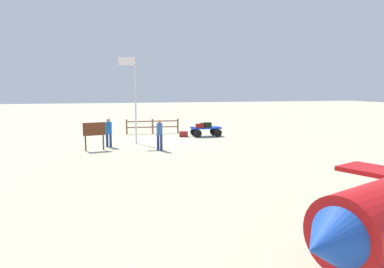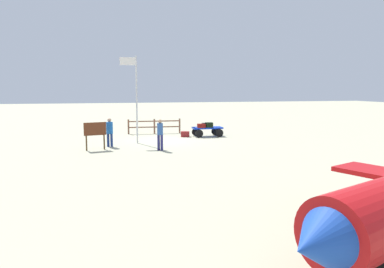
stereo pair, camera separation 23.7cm
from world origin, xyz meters
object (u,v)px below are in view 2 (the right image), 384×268
Objects in this scene: suitcase_dark at (185,134)px; signboard at (95,131)px; suitcase_olive at (209,125)px; suitcase_navy at (206,125)px; luggage_cart at (207,130)px; suitcase_tan at (201,126)px; worker_lead at (160,133)px; flagpole at (135,93)px; worker_trailing at (110,130)px.

signboard is (5.84, 4.16, 0.83)m from suitcase_dark.
suitcase_olive is 0.26m from suitcase_navy.
suitcase_tan is (0.49, 0.28, 0.32)m from luggage_cart.
worker_lead is at bearing 51.00° from luggage_cart.
suitcase_tan is at bearing 26.75° from suitcase_navy.
luggage_cart is 1.55m from suitcase_dark.
suitcase_navy is at bearing 171.39° from suitcase_dark.
luggage_cart is 1.36× the size of signboard.
suitcase_olive reaches higher than suitcase_navy.
signboard is at bearing -14.97° from worker_lead.
worker_lead is 3.70m from flagpole.
suitcase_navy reaches higher than suitcase_tan.
suitcase_olive is (-0.07, 0.27, 0.36)m from luggage_cart.
suitcase_dark is at bearing -116.12° from worker_lead.
worker_trailing reaches higher than suitcase_navy.
suitcase_tan reaches higher than luggage_cart.
suitcase_dark is at bearing -147.63° from worker_trailing.
suitcase_tan is 5.39m from flagpole.
suitcase_tan is at bearing -151.31° from signboard.
suitcase_navy is 6.21m from worker_lead.
suitcase_olive reaches higher than luggage_cart.
worker_trailing is 2.78m from flagpole.
worker_lead is 0.32× the size of flagpole.
suitcase_olive reaches higher than suitcase_dark.
flagpole reaches higher than signboard.
signboard is at bearing 50.76° from worker_trailing.
suitcase_navy reaches higher than suitcase_dark.
worker_trailing reaches higher than suitcase_tan.
suitcase_navy is 7.13m from worker_trailing.
suitcase_dark is at bearing -144.55° from signboard.
luggage_cart reaches higher than suitcase_dark.
suitcase_olive is 0.28× the size of worker_lead.
worker_trailing is at bearing 33.95° from flagpole.
suitcase_dark is 5.02m from flagpole.
suitcase_olive is 8.33m from signboard.
luggage_cart is at bearing -76.13° from suitcase_olive.
suitcase_dark is at bearing -13.54° from suitcase_olive.
worker_trailing is (6.65, 2.83, 0.14)m from suitcase_olive.
suitcase_dark is (1.03, -0.40, -0.59)m from suitcase_tan.
suitcase_tan reaches higher than suitcase_dark.
suitcase_dark is at bearing -4.30° from luggage_cart.
suitcase_navy is at bearing -151.41° from signboard.
flagpole is at bearing 21.72° from suitcase_navy.
flagpole is 3.48× the size of signboard.
worker_trailing is (5.07, 3.21, 0.77)m from suitcase_dark.
worker_lead is 3.48m from signboard.
worker_trailing is (2.59, -1.84, 0.01)m from worker_lead.
signboard is at bearing 28.77° from luggage_cart.
suitcase_navy is at bearing 38.16° from luggage_cart.
suitcase_dark is (1.59, -0.38, -0.63)m from suitcase_olive.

